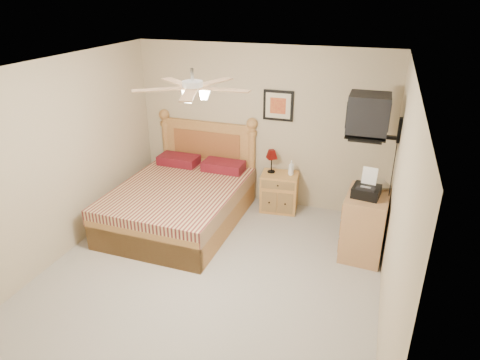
# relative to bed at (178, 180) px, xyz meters

# --- Properties ---
(floor) EXTENTS (4.50, 4.50, 0.00)m
(floor) POSITION_rel_bed_xyz_m (0.91, -1.12, -0.70)
(floor) COLOR #9E988F
(floor) RESTS_ON ground
(ceiling) EXTENTS (4.00, 4.50, 0.04)m
(ceiling) POSITION_rel_bed_xyz_m (0.91, -1.12, 1.80)
(ceiling) COLOR white
(ceiling) RESTS_ON ground
(wall_back) EXTENTS (4.00, 0.04, 2.50)m
(wall_back) POSITION_rel_bed_xyz_m (0.91, 1.13, 0.55)
(wall_back) COLOR tan
(wall_back) RESTS_ON ground
(wall_front) EXTENTS (4.00, 0.04, 2.50)m
(wall_front) POSITION_rel_bed_xyz_m (0.91, -3.37, 0.55)
(wall_front) COLOR tan
(wall_front) RESTS_ON ground
(wall_left) EXTENTS (0.04, 4.50, 2.50)m
(wall_left) POSITION_rel_bed_xyz_m (-1.09, -1.12, 0.55)
(wall_left) COLOR tan
(wall_left) RESTS_ON ground
(wall_right) EXTENTS (0.04, 4.50, 2.50)m
(wall_right) POSITION_rel_bed_xyz_m (2.91, -1.12, 0.55)
(wall_right) COLOR tan
(wall_right) RESTS_ON ground
(bed) EXTENTS (1.70, 2.21, 1.41)m
(bed) POSITION_rel_bed_xyz_m (0.00, 0.00, 0.00)
(bed) COLOR #AC6B3B
(bed) RESTS_ON ground
(nightstand) EXTENTS (0.60, 0.47, 0.61)m
(nightstand) POSITION_rel_bed_xyz_m (1.31, 0.88, -0.40)
(nightstand) COLOR #B58337
(nightstand) RESTS_ON ground
(table_lamp) EXTENTS (0.23, 0.23, 0.37)m
(table_lamp) POSITION_rel_bed_xyz_m (1.15, 0.93, 0.09)
(table_lamp) COLOR #560807
(table_lamp) RESTS_ON nightstand
(lotion_bottle) EXTENTS (0.09, 0.10, 0.23)m
(lotion_bottle) POSITION_rel_bed_xyz_m (1.47, 0.91, 0.02)
(lotion_bottle) COLOR white
(lotion_bottle) RESTS_ON nightstand
(framed_picture) EXTENTS (0.46, 0.04, 0.46)m
(framed_picture) POSITION_rel_bed_xyz_m (1.18, 1.11, 0.92)
(framed_picture) COLOR black
(framed_picture) RESTS_ON wall_back
(dresser) EXTENTS (0.56, 0.77, 0.87)m
(dresser) POSITION_rel_bed_xyz_m (2.64, 0.03, -0.27)
(dresser) COLOR #B5764F
(dresser) RESTS_ON ground
(fax_machine) EXTENTS (0.37, 0.39, 0.34)m
(fax_machine) POSITION_rel_bed_xyz_m (2.61, -0.04, 0.33)
(fax_machine) COLOR black
(fax_machine) RESTS_ON dresser
(magazine_lower) EXTENTS (0.29, 0.32, 0.02)m
(magazine_lower) POSITION_rel_bed_xyz_m (2.64, 0.26, 0.18)
(magazine_lower) COLOR beige
(magazine_lower) RESTS_ON dresser
(magazine_upper) EXTENTS (0.31, 0.36, 0.02)m
(magazine_upper) POSITION_rel_bed_xyz_m (2.66, 0.26, 0.20)
(magazine_upper) COLOR gray
(magazine_upper) RESTS_ON magazine_lower
(wall_tv) EXTENTS (0.56, 0.46, 0.58)m
(wall_tv) POSITION_rel_bed_xyz_m (2.66, 0.22, 1.11)
(wall_tv) COLOR black
(wall_tv) RESTS_ON wall_right
(ceiling_fan) EXTENTS (1.14, 1.14, 0.28)m
(ceiling_fan) POSITION_rel_bed_xyz_m (0.91, -1.32, 1.66)
(ceiling_fan) COLOR silver
(ceiling_fan) RESTS_ON ceiling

